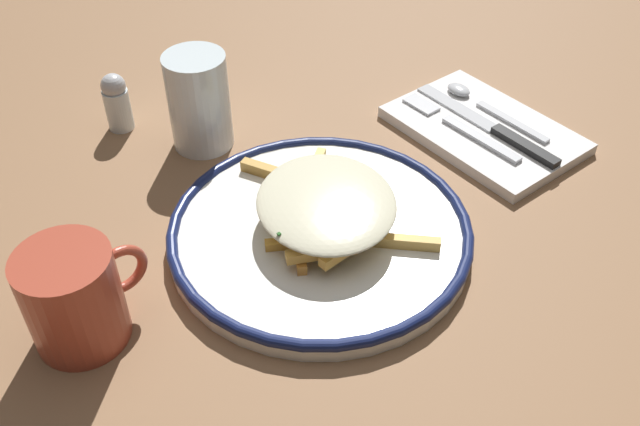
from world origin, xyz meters
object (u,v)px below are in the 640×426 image
(spoon, at_px, (478,102))
(napkin, at_px, (484,130))
(knife, at_px, (497,130))
(fork, at_px, (461,128))
(salt_shaker, at_px, (117,102))
(plate, at_px, (320,232))
(water_glass, at_px, (202,100))
(coffee_mug, at_px, (75,297))
(fries_heap, at_px, (324,206))

(spoon, bearing_deg, napkin, -129.25)
(knife, bearing_deg, fork, 131.65)
(salt_shaker, bearing_deg, spoon, -35.42)
(knife, bearing_deg, plate, 179.85)
(plate, distance_m, knife, 0.27)
(spoon, bearing_deg, water_glass, 150.90)
(napkin, bearing_deg, plate, -176.10)
(water_glass, bearing_deg, knife, -39.42)
(spoon, xyz_separation_m, salt_shaker, (-0.36, 0.25, 0.02))
(knife, xyz_separation_m, salt_shaker, (-0.33, 0.31, 0.02))
(napkin, relative_size, water_glass, 1.89)
(spoon, distance_m, coffee_mug, 0.53)
(fork, bearing_deg, plate, -172.75)
(spoon, height_order, salt_shaker, salt_shaker)
(water_glass, bearing_deg, plate, -90.88)
(fork, bearing_deg, napkin, -23.51)
(napkin, xyz_separation_m, fork, (-0.03, 0.01, 0.01))
(plate, height_order, salt_shaker, salt_shaker)
(water_glass, bearing_deg, fries_heap, -89.10)
(fries_heap, relative_size, coffee_mug, 2.07)
(knife, relative_size, water_glass, 1.85)
(napkin, bearing_deg, fries_heap, -176.42)
(water_glass, distance_m, salt_shaker, 0.11)
(plate, xyz_separation_m, napkin, (0.27, 0.02, -0.00))
(fries_heap, xyz_separation_m, water_glass, (-0.00, 0.21, 0.02))
(knife, distance_m, spoon, 0.06)
(fork, xyz_separation_m, water_glass, (-0.24, 0.19, 0.04))
(knife, height_order, water_glass, water_glass)
(plate, height_order, water_glass, water_glass)
(plate, relative_size, napkin, 1.41)
(napkin, xyz_separation_m, salt_shaker, (-0.33, 0.29, 0.03))
(fries_heap, bearing_deg, water_glass, 90.90)
(plate, height_order, fries_heap, fries_heap)
(knife, relative_size, coffee_mug, 1.90)
(fries_heap, bearing_deg, napkin, 3.58)
(fork, bearing_deg, salt_shaker, 137.34)
(knife, xyz_separation_m, spoon, (0.03, 0.05, 0.00))
(plate, distance_m, fries_heap, 0.03)
(water_glass, bearing_deg, fork, -38.18)
(fries_heap, xyz_separation_m, knife, (0.26, -0.00, -0.02))
(coffee_mug, bearing_deg, salt_shaker, 57.08)
(coffee_mug, bearing_deg, spoon, 1.61)
(fries_heap, xyz_separation_m, napkin, (0.26, 0.02, -0.03))
(fries_heap, distance_m, salt_shaker, 0.31)
(plate, relative_size, water_glass, 2.66)
(plate, xyz_separation_m, water_glass, (0.00, 0.22, 0.05))
(napkin, xyz_separation_m, spoon, (0.03, 0.03, 0.01))
(plate, bearing_deg, fork, 7.25)
(fries_heap, bearing_deg, coffee_mug, 171.40)
(knife, height_order, salt_shaker, salt_shaker)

